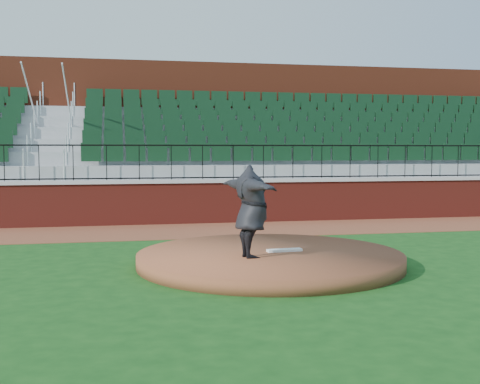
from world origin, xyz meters
name	(u,v)px	position (x,y,z in m)	size (l,w,h in m)	color
ground	(256,268)	(0.00, 0.00, 0.00)	(90.00, 90.00, 0.00)	#124012
warning_track	(211,230)	(0.00, 5.40, 0.01)	(34.00, 3.20, 0.01)	brown
field_wall	(203,203)	(0.00, 7.00, 0.60)	(34.00, 0.35, 1.20)	maroon
wall_cap	(203,181)	(0.00, 7.00, 1.25)	(34.00, 0.45, 0.10)	#B7B7B7
wall_railing	(203,162)	(0.00, 7.00, 1.80)	(34.00, 0.05, 1.00)	black
seating_stands	(191,146)	(0.00, 9.72, 2.30)	(34.00, 5.10, 4.60)	gray
concourse_wall	(182,135)	(0.00, 12.52, 2.75)	(34.00, 0.50, 5.50)	maroon
pitchers_mound	(270,259)	(0.31, 0.21, 0.12)	(4.97, 4.97, 0.25)	brown
pitching_rubber	(284,250)	(0.60, 0.25, 0.27)	(0.67, 0.17, 0.04)	white
pitcher	(251,211)	(-0.16, -0.27, 1.08)	(2.04, 0.55, 1.66)	black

